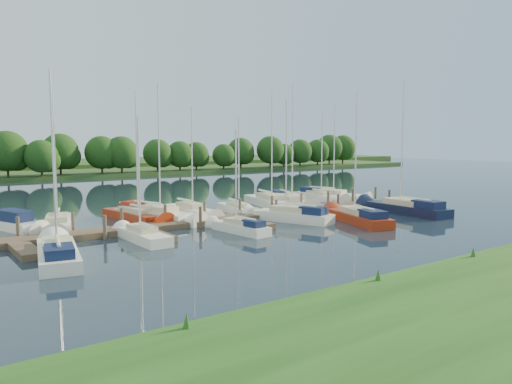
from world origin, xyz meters
TOP-DOWN VIEW (x-y plane):
  - ground at (0.00, 0.00)m, footprint 260.00×260.00m
  - dock at (0.00, 7.31)m, footprint 40.00×6.00m
  - mooring_pilings at (0.00, 8.43)m, footprint 38.24×2.84m
  - far_shore at (0.00, 75.00)m, footprint 180.00×30.00m
  - distant_hill at (0.00, 100.00)m, footprint 220.00×40.00m
  - treeline at (1.24, 62.16)m, footprint 146.07×9.15m
  - motorboat at (-14.84, 13.93)m, footprint 3.36×6.25m
  - sailboat_n_2 at (-12.29, 12.41)m, footprint 3.79×8.02m
  - sailboat_n_3 at (-6.06, 12.73)m, footprint 2.87×8.50m
  - sailboat_n_4 at (-4.84, 11.68)m, footprint 4.35×8.84m
  - sailboat_n_5 at (-1.29, 12.30)m, footprint 1.93×7.54m
  - sailboat_n_6 at (2.91, 11.33)m, footprint 2.91×7.07m
  - sailboat_n_7 at (8.10, 13.26)m, footprint 3.87×9.20m
  - sailboat_n_8 at (9.98, 12.45)m, footprint 4.91×9.80m
  - sailboat_n_9 at (15.73, 14.25)m, footprint 2.09×7.69m
  - sailboat_n_10 at (16.96, 13.96)m, footprint 4.22×8.47m
  - sailboat_s_0 at (-14.89, 2.56)m, footprint 3.41×8.41m
  - sailboat_s_1 at (-9.08, 4.75)m, footprint 1.54×6.44m
  - sailboat_s_2 at (-2.35, 3.41)m, footprint 1.84×5.89m
  - sailboat_s_3 at (3.75, 5.04)m, footprint 3.91×7.72m
  - sailboat_s_4 at (7.60, 1.46)m, footprint 4.14×8.41m
  - sailboat_s_5 at (14.81, 2.44)m, footprint 2.93×9.55m

SIDE VIEW (x-z plane):
  - ground at x=0.00m, z-range 0.00..0.00m
  - dock at x=0.00m, z-range 0.00..0.40m
  - sailboat_n_9 at x=15.73m, z-range -4.59..5.12m
  - sailboat_n_6 at x=2.91m, z-range -4.20..4.73m
  - sailboat_n_2 at x=-12.29m, z-range -4.81..5.35m
  - sailboat_n_3 at x=-6.06m, z-range -5.08..5.63m
  - sailboat_s_1 at x=-9.08m, z-range -3.93..4.48m
  - sailboat_n_5 at x=-1.29m, z-range -4.61..5.17m
  - sailboat_n_7 at x=8.10m, z-range -5.55..6.11m
  - far_shore at x=0.00m, z-range 0.00..0.60m
  - sailboat_s_2 at x=-2.35m, z-range -3.50..4.13m
  - sailboat_s_0 at x=-14.89m, z-range -4.98..5.62m
  - sailboat_n_10 at x=16.96m, z-range -5.08..5.72m
  - sailboat_n_8 at x=9.98m, z-range -5.86..6.52m
  - sailboat_s_4 at x=7.60m, z-range -5.06..5.73m
  - sailboat_s_3 at x=3.75m, z-range -4.69..5.38m
  - sailboat_s_5 at x=14.81m, z-range -5.72..6.41m
  - sailboat_n_4 at x=-4.84m, z-range -5.35..6.04m
  - motorboat at x=-14.84m, z-range -0.53..1.26m
  - mooring_pilings at x=0.00m, z-range -0.40..1.60m
  - distant_hill at x=0.00m, z-range 0.00..1.40m
  - treeline at x=1.24m, z-range -0.01..8.14m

